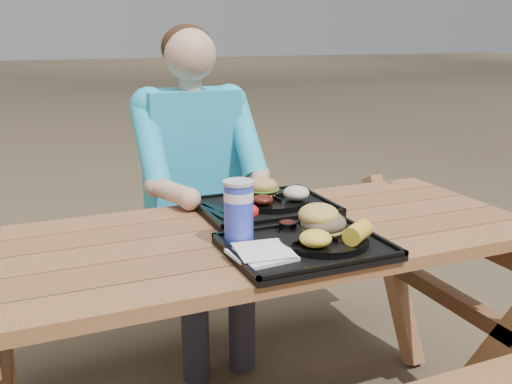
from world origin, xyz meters
name	(u,v)px	position (x,y,z in m)	size (l,w,h in m)	color
picnic_table	(256,338)	(0.00, 0.00, 0.38)	(1.80, 1.49, 0.75)	#999999
tray_near	(306,248)	(0.07, -0.21, 0.76)	(0.45, 0.35, 0.02)	black
tray_far	(265,208)	(0.12, 0.19, 0.76)	(0.45, 0.35, 0.02)	black
plate_near	(324,240)	(0.12, -0.22, 0.78)	(0.26, 0.26, 0.02)	black
plate_far	(272,201)	(0.15, 0.20, 0.78)	(0.26, 0.26, 0.02)	black
napkin_stack	(261,253)	(-0.09, -0.24, 0.78)	(0.15, 0.15, 0.02)	silver
soda_cup	(239,213)	(-0.10, -0.11, 0.86)	(0.08, 0.08, 0.17)	#1B2BCA
condiment_bbq	(288,227)	(0.07, -0.09, 0.79)	(0.05, 0.05, 0.03)	#320805
condiment_mustard	(306,224)	(0.13, -0.09, 0.78)	(0.05, 0.05, 0.03)	gold
sandwich	(324,210)	(0.14, -0.18, 0.86)	(0.13, 0.13, 0.13)	gold
mac_cheese	(316,238)	(0.06, -0.27, 0.81)	(0.09, 0.09, 0.05)	yellow
corn_cob	(358,232)	(0.19, -0.29, 0.82)	(0.09, 0.09, 0.05)	yellow
cutlery_far	(219,210)	(-0.06, 0.19, 0.77)	(0.03, 0.18, 0.01)	black
burger	(262,182)	(0.13, 0.25, 0.84)	(0.11, 0.11, 0.10)	#BE8B43
baked_beans	(263,200)	(0.09, 0.14, 0.81)	(0.07, 0.07, 0.03)	#44140D
potato_salad	(296,193)	(0.21, 0.14, 0.82)	(0.09, 0.09, 0.05)	beige
diner	(194,205)	(0.01, 0.71, 0.64)	(0.48, 0.84, 1.28)	#1BBFB9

